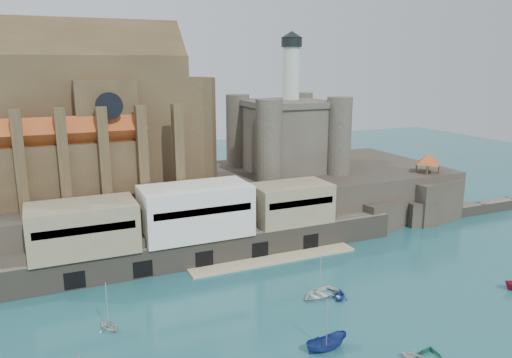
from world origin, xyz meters
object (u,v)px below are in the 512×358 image
at_px(castle_keep, 287,132).
at_px(pavilion, 428,160).
at_px(church, 89,123).
at_px(boat_2, 326,350).

bearing_deg(castle_keep, pavilion, -30.18).
bearing_deg(church, boat_2, -68.91).
relative_size(church, pavilion, 7.34).
xyz_separation_m(church, castle_keep, (40.21, -0.78, -3.81)).
relative_size(church, castle_keep, 1.60).
height_order(castle_keep, boat_2, castle_keep).
height_order(church, boat_2, church).
distance_m(church, pavilion, 68.65).
bearing_deg(boat_2, pavilion, -54.63).
relative_size(castle_keep, boat_2, 5.37).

